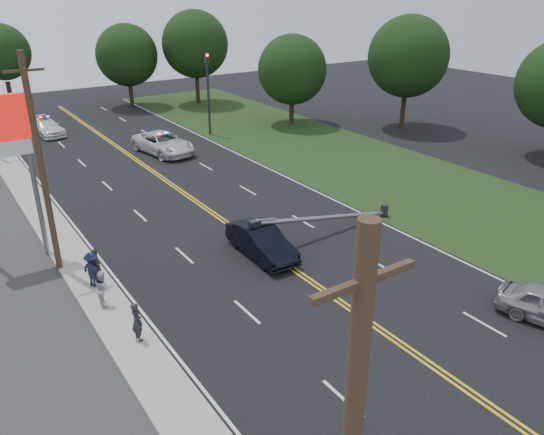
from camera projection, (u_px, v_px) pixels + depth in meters
ground at (381, 330)px, 20.71m from camera, size 120.00×120.00×0.00m
sidewalk at (89, 281)px, 24.00m from camera, size 1.80×70.00×0.12m
grass_verge at (421, 188)px, 35.19m from camera, size 12.00×80.00×0.01m
centerline_yellow at (248, 237)px, 28.30m from camera, size 0.36×80.00×0.00m
traffic_signal at (208, 87)px, 46.03m from camera, size 0.28×0.41×7.05m
fallen_streetlight at (333, 217)px, 28.55m from camera, size 9.36×0.44×1.91m
utility_pole_mid at (41, 167)px, 23.08m from camera, size 1.60×0.28×10.00m
tree_6 at (2, 52)px, 49.83m from camera, size 5.20×5.20×9.15m
tree_7 at (127, 55)px, 56.55m from camera, size 6.51×6.51×8.72m
tree_8 at (195, 44)px, 57.66m from camera, size 7.19×7.19×10.02m
tree_9 at (292, 70)px, 49.30m from camera, size 6.43×6.43×8.32m
tree_13 at (408, 57)px, 47.34m from camera, size 7.21×7.21×10.08m
crashed_sedan at (261, 241)px, 26.14m from camera, size 1.71×4.67×1.53m
emergency_a at (163, 143)px, 42.08m from camera, size 3.72×6.33×1.65m
emergency_b at (46, 127)px, 47.24m from camera, size 2.68×5.17×1.43m
bystander_a at (137, 321)px, 19.67m from camera, size 0.48×0.64×1.60m
bystander_b at (103, 288)px, 21.88m from camera, size 0.65×0.80×1.53m
bystander_c at (92, 270)px, 23.22m from camera, size 1.03×1.22×1.63m
bystander_d at (96, 266)px, 23.41m from camera, size 0.54×1.04×1.69m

